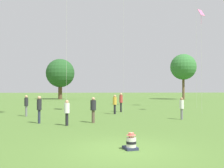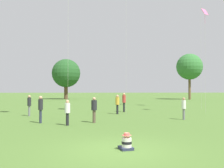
{
  "view_description": "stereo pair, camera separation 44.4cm",
  "coord_description": "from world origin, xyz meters",
  "px_view_note": "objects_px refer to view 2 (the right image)",
  "views": [
    {
      "loc": [
        -1.19,
        -9.44,
        2.2
      ],
      "look_at": [
        0.09,
        5.65,
        2.49
      ],
      "focal_mm": 42.0,
      "sensor_mm": 36.0,
      "label": 1
    },
    {
      "loc": [
        -0.75,
        -9.47,
        2.2
      ],
      "look_at": [
        0.09,
        5.65,
        2.49
      ],
      "focal_mm": 42.0,
      "sensor_mm": 36.0,
      "label": 2
    }
  ],
  "objects_px": {
    "person_standing_2": "(29,103)",
    "person_standing_1": "(184,106)",
    "person_standing_4": "(41,106)",
    "distant_tree_0": "(189,67)",
    "person_standing_6": "(124,100)",
    "kite_0": "(205,17)",
    "distant_tree_1": "(66,73)",
    "seated_toddler": "(126,143)",
    "person_standing_3": "(117,103)",
    "person_standing_0": "(67,110)",
    "person_standing_5": "(94,108)"
  },
  "relations": [
    {
      "from": "person_standing_2",
      "to": "distant_tree_1",
      "type": "relative_size",
      "value": 0.2
    },
    {
      "from": "person_standing_3",
      "to": "person_standing_4",
      "type": "bearing_deg",
      "value": 118.84
    },
    {
      "from": "person_standing_3",
      "to": "person_standing_4",
      "type": "xyz_separation_m",
      "value": [
        -5.42,
        -5.82,
        0.06
      ]
    },
    {
      "from": "person_standing_0",
      "to": "kite_0",
      "type": "height_order",
      "value": "kite_0"
    },
    {
      "from": "kite_0",
      "to": "distant_tree_0",
      "type": "height_order",
      "value": "distant_tree_0"
    },
    {
      "from": "person_standing_4",
      "to": "distant_tree_1",
      "type": "bearing_deg",
      "value": 117.41
    },
    {
      "from": "person_standing_1",
      "to": "person_standing_6",
      "type": "relative_size",
      "value": 0.87
    },
    {
      "from": "seated_toddler",
      "to": "person_standing_2",
      "type": "height_order",
      "value": "person_standing_2"
    },
    {
      "from": "distant_tree_1",
      "to": "kite_0",
      "type": "bearing_deg",
      "value": -63.91
    },
    {
      "from": "seated_toddler",
      "to": "distant_tree_0",
      "type": "bearing_deg",
      "value": 53.81
    },
    {
      "from": "person_standing_0",
      "to": "distant_tree_1",
      "type": "bearing_deg",
      "value": 110.73
    },
    {
      "from": "seated_toddler",
      "to": "person_standing_5",
      "type": "height_order",
      "value": "person_standing_5"
    },
    {
      "from": "person_standing_2",
      "to": "person_standing_1",
      "type": "bearing_deg",
      "value": -168.05
    },
    {
      "from": "person_standing_2",
      "to": "person_standing_6",
      "type": "relative_size",
      "value": 0.93
    },
    {
      "from": "person_standing_3",
      "to": "kite_0",
      "type": "xyz_separation_m",
      "value": [
        8.04,
        0.29,
        7.77
      ]
    },
    {
      "from": "person_standing_3",
      "to": "distant_tree_0",
      "type": "relative_size",
      "value": 0.18
    },
    {
      "from": "person_standing_2",
      "to": "person_standing_6",
      "type": "height_order",
      "value": "person_standing_6"
    },
    {
      "from": "distant_tree_1",
      "to": "person_standing_0",
      "type": "bearing_deg",
      "value": -83.1
    },
    {
      "from": "person_standing_2",
      "to": "kite_0",
      "type": "relative_size",
      "value": 0.18
    },
    {
      "from": "person_standing_6",
      "to": "kite_0",
      "type": "height_order",
      "value": "kite_0"
    },
    {
      "from": "person_standing_5",
      "to": "person_standing_1",
      "type": "bearing_deg",
      "value": 92.92
    },
    {
      "from": "person_standing_2",
      "to": "person_standing_4",
      "type": "height_order",
      "value": "person_standing_4"
    },
    {
      "from": "kite_0",
      "to": "distant_tree_0",
      "type": "bearing_deg",
      "value": 80.88
    },
    {
      "from": "person_standing_0",
      "to": "person_standing_4",
      "type": "relative_size",
      "value": 0.88
    },
    {
      "from": "person_standing_2",
      "to": "person_standing_0",
      "type": "bearing_deg",
      "value": 150.34
    },
    {
      "from": "person_standing_4",
      "to": "person_standing_3",
      "type": "bearing_deg",
      "value": 69.98
    },
    {
      "from": "person_standing_2",
      "to": "person_standing_5",
      "type": "xyz_separation_m",
      "value": [
        5.32,
        -4.51,
        -0.04
      ]
    },
    {
      "from": "seated_toddler",
      "to": "distant_tree_1",
      "type": "distance_m",
      "value": 48.59
    },
    {
      "from": "person_standing_0",
      "to": "distant_tree_0",
      "type": "bearing_deg",
      "value": 74.7
    },
    {
      "from": "person_standing_4",
      "to": "distant_tree_0",
      "type": "relative_size",
      "value": 0.18
    },
    {
      "from": "person_standing_0",
      "to": "kite_0",
      "type": "xyz_separation_m",
      "value": [
        11.6,
        7.29,
        7.87
      ]
    },
    {
      "from": "person_standing_3",
      "to": "distant_tree_0",
      "type": "xyz_separation_m",
      "value": [
        17.54,
        30.88,
        5.84
      ]
    },
    {
      "from": "person_standing_3",
      "to": "kite_0",
      "type": "bearing_deg",
      "value": -106.12
    },
    {
      "from": "person_standing_0",
      "to": "distant_tree_0",
      "type": "height_order",
      "value": "distant_tree_0"
    },
    {
      "from": "seated_toddler",
      "to": "person_standing_2",
      "type": "relative_size",
      "value": 0.38
    },
    {
      "from": "person_standing_0",
      "to": "person_standing_5",
      "type": "xyz_separation_m",
      "value": [
        1.59,
        1.17,
        0.07
      ]
    },
    {
      "from": "distant_tree_1",
      "to": "person_standing_1",
      "type": "bearing_deg",
      "value": -71.44
    },
    {
      "from": "person_standing_4",
      "to": "distant_tree_1",
      "type": "distance_m",
      "value": 40.36
    },
    {
      "from": "seated_toddler",
      "to": "distant_tree_1",
      "type": "xyz_separation_m",
      "value": [
        -7.84,
        47.65,
        5.35
      ]
    },
    {
      "from": "person_standing_6",
      "to": "distant_tree_0",
      "type": "bearing_deg",
      "value": -170.69
    },
    {
      "from": "person_standing_1",
      "to": "person_standing_5",
      "type": "xyz_separation_m",
      "value": [
        -6.4,
        -1.34,
        0.03
      ]
    },
    {
      "from": "person_standing_1",
      "to": "distant_tree_0",
      "type": "height_order",
      "value": "distant_tree_0"
    },
    {
      "from": "seated_toddler",
      "to": "distant_tree_1",
      "type": "bearing_deg",
      "value": 85.51
    },
    {
      "from": "person_standing_6",
      "to": "distant_tree_0",
      "type": "xyz_separation_m",
      "value": [
        16.76,
        28.88,
        5.74
      ]
    },
    {
      "from": "person_standing_1",
      "to": "person_standing_6",
      "type": "height_order",
      "value": "person_standing_6"
    },
    {
      "from": "person_standing_3",
      "to": "person_standing_6",
      "type": "relative_size",
      "value": 0.92
    },
    {
      "from": "distant_tree_0",
      "to": "person_standing_1",
      "type": "bearing_deg",
      "value": -110.35
    },
    {
      "from": "person_standing_4",
      "to": "person_standing_6",
      "type": "xyz_separation_m",
      "value": [
        6.21,
        7.82,
        0.04
      ]
    },
    {
      "from": "person_standing_0",
      "to": "kite_0",
      "type": "distance_m",
      "value": 15.8
    },
    {
      "from": "person_standing_6",
      "to": "distant_tree_1",
      "type": "relative_size",
      "value": 0.21
    }
  ]
}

